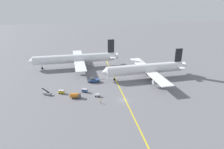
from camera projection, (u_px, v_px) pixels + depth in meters
The scene contains 11 objects.
ground_plane at pixel (123, 100), 91.84m from camera, with size 600.00×600.00×0.00m, color slate.
taxiway_stripe at pixel (121, 91), 101.20m from camera, with size 0.50×120.00×0.01m, color yellow.
airliner_at_gate_left at pixel (75, 59), 133.70m from camera, with size 58.57×49.00×17.64m.
airliner_being_pushed at pixel (145, 69), 115.84m from camera, with size 50.64×48.28×16.22m.
pushback_tug at pixel (94, 80), 110.90m from camera, with size 8.80×3.00×2.88m.
gse_baggage_cart_trailing at pixel (61, 92), 97.97m from camera, with size 3.09×2.38×1.71m.
gse_baggage_cart_near_cluster at pixel (85, 90), 99.37m from camera, with size 3.15×2.74×1.71m.
gse_fuel_bowser_stubby at pixel (76, 95), 93.38m from camera, with size 5.06×2.39×2.40m.
gse_belt_loader_portside at pixel (47, 93), 96.66m from camera, with size 4.79×3.75×3.02m.
gse_gpu_cart_small at pixel (97, 95), 94.88m from camera, with size 2.45×2.10×1.90m.
ground_crew_marshaller_foreground at pixel (101, 102), 88.84m from camera, with size 0.45×0.37×1.63m.
Camera 1 is at (-18.12, -79.71, 43.77)m, focal length 32.28 mm.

